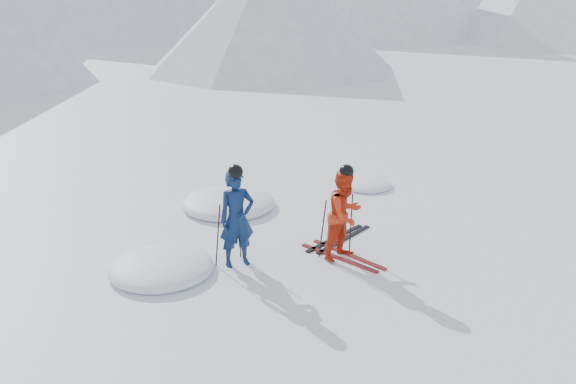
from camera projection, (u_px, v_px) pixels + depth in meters
ground at (384, 230)px, 12.20m from camera, size 160.00×160.00×0.00m
skier_blue at (237, 219)px, 10.43m from camera, size 0.70×0.55×1.72m
skier_red at (345, 215)px, 10.73m from camera, size 0.86×0.71×1.63m
pole_blue_left at (218, 236)px, 10.46m from camera, size 0.12×0.08×1.14m
pole_blue_right at (241, 226)px, 10.85m from camera, size 0.12×0.07×1.14m
pole_red_left at (323, 229)px, 10.83m from camera, size 0.11×0.09×1.08m
pole_red_right at (351, 223)px, 11.10m from camera, size 0.11×0.08×1.08m
ski_worn_left at (339, 258)px, 10.92m from camera, size 0.36×1.69×0.03m
ski_worn_right at (348, 254)px, 11.06m from camera, size 0.25×1.70×0.03m
ski_loose_a at (335, 238)px, 11.76m from camera, size 1.69×0.41×0.03m
ski_loose_b at (344, 239)px, 11.70m from camera, size 1.68×0.47×0.03m
snow_lumps at (226, 224)px, 12.47m from camera, size 7.54×3.89×0.45m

